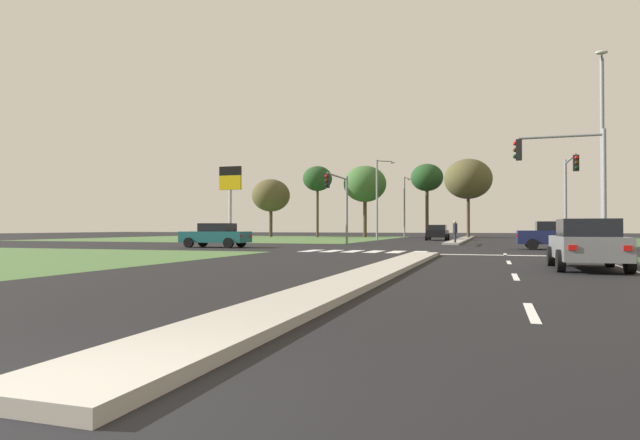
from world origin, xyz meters
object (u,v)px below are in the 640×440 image
at_px(street_lamp_second, 602,144).
at_px(street_lamp_fourth, 405,203).
at_px(traffic_signal_near_right, 570,170).
at_px(pedestrian_at_median, 455,229).
at_px(traffic_signal_far_left, 339,195).
at_px(treeline_fifth, 468,179).
at_px(treeline_near, 271,196).
at_px(treeline_second, 317,179).
at_px(treeline_fourth, 427,178).
at_px(fuel_price_totem, 230,187).
at_px(traffic_signal_far_right, 569,184).
at_px(car_navy_fifth, 557,235).
at_px(car_black_second, 438,232).
at_px(car_grey_near, 587,244).
at_px(treeline_third, 365,184).
at_px(street_lamp_third, 379,195).
at_px(car_teal_third, 216,235).

distance_m(street_lamp_second, street_lamp_fourth, 44.50).
xyz_separation_m(traffic_signal_near_right, pedestrian_at_median, (-6.00, 15.21, -2.67)).
height_order(traffic_signal_far_left, treeline_fifth, treeline_fifth).
relative_size(treeline_near, treeline_second, 0.85).
bearing_deg(treeline_fourth, street_lamp_fourth, 137.89).
bearing_deg(fuel_price_totem, street_lamp_fourth, 76.55).
xyz_separation_m(traffic_signal_near_right, treeline_near, (-32.55, 42.38, 1.89)).
relative_size(traffic_signal_far_right, street_lamp_second, 0.59).
bearing_deg(car_navy_fifth, street_lamp_second, 26.73).
bearing_deg(treeline_fourth, traffic_signal_far_left, -94.88).
bearing_deg(fuel_price_totem, treeline_fifth, 58.33).
relative_size(car_black_second, traffic_signal_near_right, 0.77).
bearing_deg(car_grey_near, pedestrian_at_median, 102.88).
height_order(treeline_near, treeline_second, treeline_second).
bearing_deg(car_navy_fifth, street_lamp_fourth, -158.90).
xyz_separation_m(fuel_price_totem, treeline_near, (-9.98, 31.30, 1.32)).
bearing_deg(treeline_fifth, traffic_signal_far_right, -74.52).
bearing_deg(pedestrian_at_median, traffic_signal_far_right, -88.27).
bearing_deg(pedestrian_at_median, treeline_third, 55.68).
distance_m(car_grey_near, treeline_fifth, 46.99).
bearing_deg(street_lamp_second, treeline_fifth, 103.10).
height_order(traffic_signal_far_left, fuel_price_totem, fuel_price_totem).
relative_size(car_black_second, street_lamp_third, 0.53).
bearing_deg(street_lamp_third, fuel_price_totem, -116.87).
height_order(street_lamp_second, treeline_second, street_lamp_second).
height_order(fuel_price_totem, treeline_near, treeline_near).
bearing_deg(treeline_near, car_teal_third, -71.85).
distance_m(car_navy_fifth, treeline_fourth, 37.38).
xyz_separation_m(car_black_second, treeline_near, (-23.99, 14.02, 4.91)).
xyz_separation_m(car_navy_fifth, treeline_third, (-19.32, 34.73, 6.08)).
distance_m(pedestrian_at_median, treeline_near, 38.25).
xyz_separation_m(treeline_near, treeline_second, (7.32, -1.62, 1.94)).
distance_m(fuel_price_totem, treeline_fifth, 31.64).
height_order(car_navy_fifth, street_lamp_third, street_lamp_third).
bearing_deg(car_black_second, street_lamp_second, 113.09).
bearing_deg(car_teal_third, treeline_fifth, -22.60).
relative_size(car_teal_third, treeline_fifth, 0.47).
xyz_separation_m(treeline_fourth, treeline_fifth, (5.18, -4.26, -0.63)).
distance_m(car_black_second, car_navy_fifth, 22.89).
distance_m(treeline_second, treeline_fourth, 14.10).
bearing_deg(car_teal_third, traffic_signal_near_right, -101.91).
xyz_separation_m(pedestrian_at_median, fuel_price_totem, (-16.57, -4.13, 3.23)).
height_order(car_black_second, street_lamp_third, street_lamp_third).
xyz_separation_m(street_lamp_fourth, treeline_near, (-18.11, -2.73, 1.18)).
distance_m(car_black_second, treeline_second, 21.88).
relative_size(traffic_signal_far_right, treeline_fourth, 0.63).
distance_m(car_teal_third, treeline_near, 40.45).
height_order(traffic_signal_far_right, treeline_near, treeline_near).
distance_m(street_lamp_third, street_lamp_fourth, 17.74).
relative_size(traffic_signal_far_right, treeline_third, 0.63).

